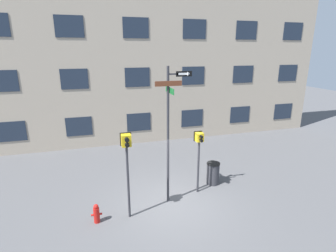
# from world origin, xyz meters

# --- Properties ---
(ground_plane) EXTENTS (60.00, 60.00, 0.00)m
(ground_plane) POSITION_xyz_m (0.00, 0.00, 0.00)
(ground_plane) COLOR #515154
(building_facade) EXTENTS (24.00, 0.63, 13.34)m
(building_facade) POSITION_xyz_m (-0.00, 7.22, 6.67)
(building_facade) COLOR tan
(building_facade) RESTS_ON ground_plane
(street_sign_pole) EXTENTS (1.30, 0.93, 5.02)m
(street_sign_pole) POSITION_xyz_m (-0.04, 0.22, 2.98)
(street_sign_pole) COLOR #2D2D33
(street_sign_pole) RESTS_ON ground_plane
(pedestrian_signal_left) EXTENTS (0.36, 0.40, 3.00)m
(pedestrian_signal_left) POSITION_xyz_m (-1.63, -0.34, 2.33)
(pedestrian_signal_left) COLOR #2D2D33
(pedestrian_signal_left) RESTS_ON ground_plane
(pedestrian_signal_right) EXTENTS (0.34, 0.40, 2.53)m
(pedestrian_signal_right) POSITION_xyz_m (1.24, 0.55, 1.94)
(pedestrian_signal_right) COLOR #2D2D33
(pedestrian_signal_right) RESTS_ON ground_plane
(fire_hydrant) EXTENTS (0.36, 0.20, 0.67)m
(fire_hydrant) POSITION_xyz_m (-2.72, -0.35, 0.32)
(fire_hydrant) COLOR red
(fire_hydrant) RESTS_ON ground_plane
(trash_bin) EXTENTS (0.56, 0.56, 0.95)m
(trash_bin) POSITION_xyz_m (2.12, 1.01, 0.48)
(trash_bin) COLOR #333338
(trash_bin) RESTS_ON ground_plane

